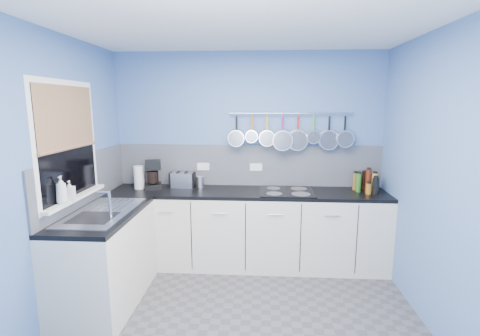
# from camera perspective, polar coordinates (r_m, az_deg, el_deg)

# --- Properties ---
(floor) EXTENTS (3.20, 3.00, 0.02)m
(floor) POSITION_cam_1_polar(r_m,az_deg,el_deg) (3.32, 0.05, -24.49)
(floor) COLOR #47474C
(floor) RESTS_ON ground
(ceiling) EXTENTS (3.20, 3.00, 0.02)m
(ceiling) POSITION_cam_1_polar(r_m,az_deg,el_deg) (2.79, 0.05, 23.29)
(ceiling) COLOR white
(ceiling) RESTS_ON ground
(wall_back) EXTENTS (3.20, 0.02, 2.50)m
(wall_back) POSITION_cam_1_polar(r_m,az_deg,el_deg) (4.28, 1.31, 1.82)
(wall_back) COLOR #4C70AA
(wall_back) RESTS_ON ground
(wall_front) EXTENTS (3.20, 0.02, 2.50)m
(wall_front) POSITION_cam_1_polar(r_m,az_deg,el_deg) (1.37, -4.07, -17.24)
(wall_front) COLOR #4C70AA
(wall_front) RESTS_ON ground
(wall_left) EXTENTS (0.02, 3.00, 2.50)m
(wall_left) POSITION_cam_1_polar(r_m,az_deg,el_deg) (3.31, -29.03, -2.03)
(wall_left) COLOR #4C70AA
(wall_left) RESTS_ON ground
(wall_right) EXTENTS (0.02, 3.00, 2.50)m
(wall_right) POSITION_cam_1_polar(r_m,az_deg,el_deg) (3.14, 30.88, -2.81)
(wall_right) COLOR #4C70AA
(wall_right) RESTS_ON ground
(backsplash_back) EXTENTS (3.20, 0.02, 0.50)m
(backsplash_back) POSITION_cam_1_polar(r_m,az_deg,el_deg) (4.27, 1.30, 0.45)
(backsplash_back) COLOR slate
(backsplash_back) RESTS_ON wall_back
(backsplash_left) EXTENTS (0.02, 1.80, 0.50)m
(backsplash_left) POSITION_cam_1_polar(r_m,az_deg,el_deg) (3.82, -23.83, -1.62)
(backsplash_left) COLOR slate
(backsplash_left) RESTS_ON wall_left
(cabinet_run_back) EXTENTS (3.20, 0.60, 0.86)m
(cabinet_run_back) POSITION_cam_1_polar(r_m,az_deg,el_deg) (4.18, 1.09, -10.00)
(cabinet_run_back) COLOR beige
(cabinet_run_back) RESTS_ON ground
(worktop_back) EXTENTS (3.20, 0.60, 0.04)m
(worktop_back) POSITION_cam_1_polar(r_m,az_deg,el_deg) (4.05, 1.11, -4.02)
(worktop_back) COLOR black
(worktop_back) RESTS_ON cabinet_run_back
(cabinet_run_left) EXTENTS (0.60, 1.20, 0.86)m
(cabinet_run_left) POSITION_cam_1_polar(r_m,az_deg,el_deg) (3.66, -21.06, -13.81)
(cabinet_run_left) COLOR beige
(cabinet_run_left) RESTS_ON ground
(worktop_left) EXTENTS (0.60, 1.20, 0.04)m
(worktop_left) POSITION_cam_1_polar(r_m,az_deg,el_deg) (3.50, -21.54, -7.06)
(worktop_left) COLOR black
(worktop_left) RESTS_ON cabinet_run_left
(window_frame) EXTENTS (0.01, 1.00, 1.10)m
(window_frame) POSITION_cam_1_polar(r_m,az_deg,el_deg) (3.50, -26.36, 3.79)
(window_frame) COLOR white
(window_frame) RESTS_ON wall_left
(window_glass) EXTENTS (0.01, 0.90, 1.00)m
(window_glass) POSITION_cam_1_polar(r_m,az_deg,el_deg) (3.50, -26.28, 3.79)
(window_glass) COLOR black
(window_glass) RESTS_ON wall_left
(bamboo_blind) EXTENTS (0.01, 0.90, 0.55)m
(bamboo_blind) POSITION_cam_1_polar(r_m,az_deg,el_deg) (3.48, -26.47, 7.48)
(bamboo_blind) COLOR #9B7250
(bamboo_blind) RESTS_ON wall_left
(window_sill) EXTENTS (0.10, 0.98, 0.03)m
(window_sill) POSITION_cam_1_polar(r_m,az_deg,el_deg) (3.57, -25.34, -4.42)
(window_sill) COLOR white
(window_sill) RESTS_ON wall_left
(sink_unit) EXTENTS (0.50, 0.95, 0.01)m
(sink_unit) POSITION_cam_1_polar(r_m,az_deg,el_deg) (3.50, -21.56, -6.69)
(sink_unit) COLOR silver
(sink_unit) RESTS_ON worktop_left
(mixer_tap) EXTENTS (0.12, 0.08, 0.26)m
(mixer_tap) POSITION_cam_1_polar(r_m,az_deg,el_deg) (3.24, -20.48, -5.62)
(mixer_tap) COLOR silver
(mixer_tap) RESTS_ON worktop_left
(socket_left) EXTENTS (0.15, 0.01, 0.09)m
(socket_left) POSITION_cam_1_polar(r_m,az_deg,el_deg) (4.32, -6.02, 0.24)
(socket_left) COLOR white
(socket_left) RESTS_ON backsplash_back
(socket_right) EXTENTS (0.15, 0.01, 0.09)m
(socket_right) POSITION_cam_1_polar(r_m,az_deg,el_deg) (4.26, 2.63, 0.14)
(socket_right) COLOR white
(socket_right) RESTS_ON backsplash_back
(pot_rail) EXTENTS (1.45, 0.02, 0.02)m
(pot_rail) POSITION_cam_1_polar(r_m,az_deg,el_deg) (4.18, 8.26, 8.82)
(pot_rail) COLOR silver
(pot_rail) RESTS_ON wall_back
(soap_bottle_a) EXTENTS (0.11, 0.11, 0.24)m
(soap_bottle_a) POSITION_cam_1_polar(r_m,az_deg,el_deg) (3.33, -27.18, -3.20)
(soap_bottle_a) COLOR white
(soap_bottle_a) RESTS_ON window_sill
(soap_bottle_b) EXTENTS (0.09, 0.09, 0.17)m
(soap_bottle_b) POSITION_cam_1_polar(r_m,az_deg,el_deg) (3.45, -26.08, -3.27)
(soap_bottle_b) COLOR white
(soap_bottle_b) RESTS_ON window_sill
(paper_towel) EXTENTS (0.12, 0.12, 0.27)m
(paper_towel) POSITION_cam_1_polar(r_m,az_deg,el_deg) (4.28, -16.17, -1.49)
(paper_towel) COLOR white
(paper_towel) RESTS_ON worktop_back
(coffee_maker) EXTENTS (0.24, 0.26, 0.33)m
(coffee_maker) POSITION_cam_1_polar(r_m,az_deg,el_deg) (4.24, -14.08, -1.08)
(coffee_maker) COLOR black
(coffee_maker) RESTS_ON worktop_back
(toaster) EXTENTS (0.29, 0.18, 0.18)m
(toaster) POSITION_cam_1_polar(r_m,az_deg,el_deg) (4.26, -9.39, -1.92)
(toaster) COLOR silver
(toaster) RESTS_ON worktop_back
(canister) EXTENTS (0.12, 0.12, 0.14)m
(canister) POSITION_cam_1_polar(r_m,az_deg,el_deg) (4.21, -6.53, -2.29)
(canister) COLOR silver
(canister) RESTS_ON worktop_back
(hob) EXTENTS (0.61, 0.53, 0.01)m
(hob) POSITION_cam_1_polar(r_m,az_deg,el_deg) (4.02, 7.67, -3.84)
(hob) COLOR black
(hob) RESTS_ON worktop_back
(pan_0) EXTENTS (0.20, 0.12, 0.39)m
(pan_0) POSITION_cam_1_polar(r_m,az_deg,el_deg) (4.18, -0.57, 6.25)
(pan_0) COLOR silver
(pan_0) RESTS_ON pot_rail
(pan_1) EXTENTS (0.15, 0.12, 0.34)m
(pan_1) POSITION_cam_1_polar(r_m,az_deg,el_deg) (4.17, 1.94, 6.57)
(pan_1) COLOR silver
(pan_1) RESTS_ON pot_rail
(pan_2) EXTENTS (0.19, 0.11, 0.38)m
(pan_2) POSITION_cam_1_polar(r_m,az_deg,el_deg) (4.17, 4.44, 6.25)
(pan_2) COLOR silver
(pan_2) RESTS_ON pot_rail
(pan_3) EXTENTS (0.24, 0.13, 0.43)m
(pan_3) POSITION_cam_1_polar(r_m,az_deg,el_deg) (4.17, 6.94, 5.89)
(pan_3) COLOR silver
(pan_3) RESTS_ON pot_rail
(pan_4) EXTENTS (0.25, 0.06, 0.44)m
(pan_4) POSITION_cam_1_polar(r_m,az_deg,el_deg) (4.19, 9.43, 5.80)
(pan_4) COLOR silver
(pan_4) RESTS_ON pot_rail
(pan_5) EXTENTS (0.16, 0.09, 0.35)m
(pan_5) POSITION_cam_1_polar(r_m,az_deg,el_deg) (4.21, 11.92, 6.32)
(pan_5) COLOR silver
(pan_5) RESTS_ON pot_rail
(pan_6) EXTENTS (0.24, 0.06, 0.43)m
(pan_6) POSITION_cam_1_polar(r_m,az_deg,el_deg) (4.24, 14.34, 5.74)
(pan_6) COLOR silver
(pan_6) RESTS_ON pot_rail
(pan_7) EXTENTS (0.20, 0.10, 0.39)m
(pan_7) POSITION_cam_1_polar(r_m,az_deg,el_deg) (4.28, 16.75, 5.89)
(pan_7) COLOR silver
(pan_7) RESTS_ON pot_rail
(condiment_0) EXTENTS (0.05, 0.05, 0.18)m
(condiment_0) POSITION_cam_1_polar(r_m,az_deg,el_deg) (4.32, 20.83, -2.32)
(condiment_0) COLOR brown
(condiment_0) RESTS_ON worktop_back
(condiment_1) EXTENTS (0.05, 0.05, 0.22)m
(condiment_1) POSITION_cam_1_polar(r_m,az_deg,el_deg) (4.29, 19.54, -2.04)
(condiment_1) COLOR black
(condiment_1) RESTS_ON worktop_back
(condiment_2) EXTENTS (0.05, 0.05, 0.20)m
(condiment_2) POSITION_cam_1_polar(r_m,az_deg,el_deg) (4.28, 18.28, -2.10)
(condiment_2) COLOR brown
(condiment_2) RESTS_ON worktop_back
(condiment_3) EXTENTS (0.07, 0.07, 0.22)m
(condiment_3) POSITION_cam_1_polar(r_m,az_deg,el_deg) (4.23, 21.14, -2.29)
(condiment_3) COLOR olive
(condiment_3) RESTS_ON worktop_back
(condiment_4) EXTENTS (0.06, 0.06, 0.26)m
(condiment_4) POSITION_cam_1_polar(r_m,az_deg,el_deg) (4.21, 20.21, -1.98)
(condiment_4) COLOR #4C190C
(condiment_4) RESTS_ON worktop_back
(condiment_5) EXTENTS (0.06, 0.06, 0.21)m
(condiment_5) POSITION_cam_1_polar(r_m,az_deg,el_deg) (4.19, 18.81, -2.29)
(condiment_5) COLOR #265919
(condiment_5) RESTS_ON worktop_back
(condiment_6) EXTENTS (0.07, 0.07, 0.19)m
(condiment_6) POSITION_cam_1_polar(r_m,az_deg,el_deg) (4.14, 21.28, -2.77)
(condiment_6) COLOR black
(condiment_6) RESTS_ON worktop_back
(condiment_7) EXTENTS (0.06, 0.06, 0.12)m
(condiment_7) POSITION_cam_1_polar(r_m,az_deg,el_deg) (4.14, 20.29, -3.21)
(condiment_7) COLOR #8C5914
(condiment_7) RESTS_ON worktop_back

